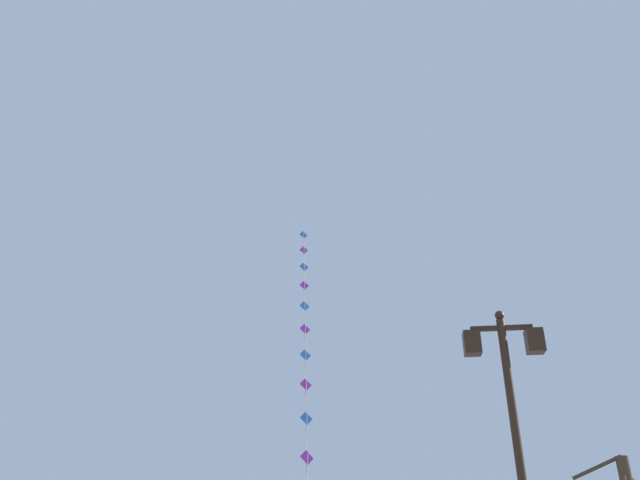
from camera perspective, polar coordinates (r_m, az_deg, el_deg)
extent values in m
cylinder|color=black|center=(10.41, 18.58, -20.57)|extent=(0.14, 0.14, 5.09)
sphere|color=black|center=(10.93, 16.63, -6.85)|extent=(0.16, 0.16, 0.16)
cube|color=black|center=(10.86, 16.79, -7.99)|extent=(1.04, 0.08, 0.08)
cube|color=black|center=(10.71, 14.20, -9.47)|extent=(0.28, 0.28, 0.40)
cube|color=beige|center=(10.71, 14.20, -9.47)|extent=(0.19, 0.19, 0.30)
cube|color=black|center=(10.89, 19.67, -9.01)|extent=(0.28, 0.28, 0.40)
cube|color=beige|center=(10.89, 19.67, -9.01)|extent=(0.19, 0.19, 0.30)
cylinder|color=silver|center=(21.62, -1.23, -21.73)|extent=(0.21, 1.09, 1.52)
cylinder|color=silver|center=(22.86, -1.29, -18.17)|extent=(0.21, 1.09, 1.52)
cylinder|color=silver|center=(24.18, -1.34, -14.99)|extent=(0.21, 1.09, 1.52)
cylinder|color=silver|center=(25.56, -1.39, -12.15)|extent=(0.21, 1.09, 1.52)
cylinder|color=silver|center=(27.00, -1.43, -9.60)|extent=(0.21, 1.09, 1.52)
cylinder|color=silver|center=(28.49, -1.46, -7.32)|extent=(0.21, 1.09, 1.52)
cylinder|color=silver|center=(30.02, -1.49, -5.27)|extent=(0.21, 1.09, 1.52)
cylinder|color=silver|center=(31.59, -1.52, -3.41)|extent=(0.21, 1.09, 1.52)
cylinder|color=silver|center=(33.18, -1.54, -1.74)|extent=(0.21, 1.09, 1.52)
cylinder|color=silver|center=(34.81, -1.57, -0.22)|extent=(0.21, 1.09, 1.52)
cube|color=purple|center=(22.23, -1.26, -19.90)|extent=(0.47, 0.18, 0.49)
cylinder|color=purple|center=(22.19, -1.27, -20.84)|extent=(0.03, 0.04, 0.33)
cube|color=blue|center=(23.51, -1.32, -16.53)|extent=(0.49, 0.02, 0.49)
cylinder|color=blue|center=(23.45, -1.33, -17.47)|extent=(0.02, 0.02, 0.37)
cube|color=purple|center=(24.86, -1.36, -13.53)|extent=(0.49, 0.06, 0.49)
cylinder|color=purple|center=(24.79, -1.37, -14.29)|extent=(0.02, 0.03, 0.28)
cube|color=blue|center=(26.28, -1.41, -10.84)|extent=(0.49, 0.09, 0.49)
cylinder|color=blue|center=(26.17, -1.42, -11.68)|extent=(0.02, 0.03, 0.39)
cube|color=purple|center=(27.74, -1.44, -8.43)|extent=(0.48, 0.12, 0.49)
cylinder|color=purple|center=(27.63, -1.45, -9.16)|extent=(0.03, 0.06, 0.34)
cube|color=blue|center=(29.25, -1.48, -6.26)|extent=(0.49, 0.06, 0.49)
cylinder|color=blue|center=(29.13, -1.49, -6.95)|extent=(0.02, 0.03, 0.34)
cube|color=purple|center=(30.80, -1.51, -4.32)|extent=(0.49, 0.01, 0.49)
cylinder|color=purple|center=(30.67, -1.51, -4.95)|extent=(0.02, 0.03, 0.33)
cube|color=blue|center=(32.38, -1.53, -2.55)|extent=(0.49, 0.08, 0.49)
cylinder|color=blue|center=(32.26, -1.54, -3.08)|extent=(0.02, 0.04, 0.25)
cube|color=purple|center=(33.99, -1.56, -0.96)|extent=(0.49, 0.03, 0.49)
cylinder|color=purple|center=(33.85, -1.56, -1.49)|extent=(0.02, 0.02, 0.30)
cube|color=blue|center=(35.62, -1.58, 0.49)|extent=(0.48, 0.15, 0.49)
cylinder|color=blue|center=(35.47, -1.59, -0.01)|extent=(0.03, 0.04, 0.30)
cylinder|color=#423323|center=(18.23, 24.74, -18.97)|extent=(1.28, 0.42, 0.60)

